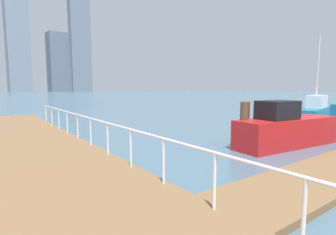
# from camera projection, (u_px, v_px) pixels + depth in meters

# --- Properties ---
(ground_plane) EXTENTS (300.00, 300.00, 0.00)m
(ground_plane) POSITION_uv_depth(u_px,v_px,m) (121.00, 133.00, 15.13)
(ground_plane) COLOR slate
(floating_dock) EXTENTS (11.28, 2.00, 0.18)m
(floating_dock) POSITION_uv_depth(u_px,v_px,m) (335.00, 171.00, 7.99)
(floating_dock) COLOR olive
(floating_dock) RESTS_ON ground_plane
(boardwalk_railing) EXTENTS (0.06, 29.00, 1.08)m
(boardwalk_railing) POSITION_uv_depth(u_px,v_px,m) (215.00, 165.00, 4.71)
(boardwalk_railing) COLOR white
(boardwalk_railing) RESTS_ON boardwalk
(dock_piling_1) EXTENTS (0.34, 0.34, 2.01)m
(dock_piling_1) POSITION_uv_depth(u_px,v_px,m) (244.00, 126.00, 10.99)
(dock_piling_1) COLOR brown
(dock_piling_1) RESTS_ON ground_plane
(dock_piling_3) EXTENTS (0.33, 0.33, 1.96)m
(dock_piling_3) POSITION_uv_depth(u_px,v_px,m) (246.00, 123.00, 12.14)
(dock_piling_3) COLOR brown
(dock_piling_3) RESTS_ON ground_plane
(moored_boat_1) EXTENTS (5.43, 1.96, 2.04)m
(moored_boat_1) POSITION_uv_depth(u_px,v_px,m) (286.00, 129.00, 11.58)
(moored_boat_1) COLOR red
(moored_boat_1) RESTS_ON ground_plane
(moored_boat_4) EXTENTS (6.94, 3.00, 6.63)m
(moored_boat_4) POSITION_uv_depth(u_px,v_px,m) (315.00, 110.00, 21.19)
(moored_boat_4) COLOR #1E6B8C
(moored_boat_4) RESTS_ON ground_plane
(skyline_tower_3) EXTENTS (9.99, 13.64, 61.38)m
(skyline_tower_3) POSITION_uv_depth(u_px,v_px,m) (16.00, 30.00, 130.94)
(skyline_tower_3) COLOR gray
(skyline_tower_3) RESTS_ON ground_plane
(skyline_tower_4) EXTENTS (13.40, 9.75, 32.40)m
(skyline_tower_4) POSITION_uv_depth(u_px,v_px,m) (61.00, 63.00, 148.44)
(skyline_tower_4) COLOR slate
(skyline_tower_4) RESTS_ON ground_plane
(skyline_tower_5) EXTENTS (11.29, 8.05, 77.09)m
(skyline_tower_5) POSITION_uv_depth(u_px,v_px,m) (79.00, 23.00, 149.42)
(skyline_tower_5) COLOR slate
(skyline_tower_5) RESTS_ON ground_plane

